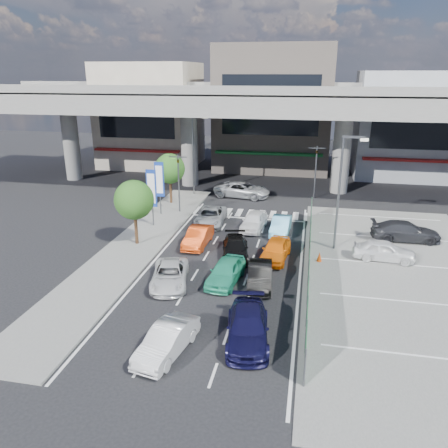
% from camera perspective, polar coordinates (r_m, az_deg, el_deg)
% --- Properties ---
extents(ground, '(120.00, 120.00, 0.00)m').
position_cam_1_polar(ground, '(26.92, -0.53, -6.97)').
color(ground, black).
rests_on(ground, ground).
extents(parking_lot, '(12.00, 28.00, 0.06)m').
position_cam_1_polar(parking_lot, '(28.86, 22.41, -6.58)').
color(parking_lot, '#61625F').
rests_on(parking_lot, ground).
extents(sidewalk_left, '(4.00, 30.00, 0.12)m').
position_cam_1_polar(sidewalk_left, '(32.36, -11.27, -2.58)').
color(sidewalk_left, '#61625F').
rests_on(sidewalk_left, ground).
extents(fence_run, '(0.16, 22.00, 1.80)m').
position_cam_1_polar(fence_run, '(26.97, 11.05, -5.19)').
color(fence_run, '#1E5A31').
rests_on(fence_run, ground).
extents(expressway, '(64.00, 14.00, 10.75)m').
position_cam_1_polar(expressway, '(45.99, 5.30, 15.30)').
color(expressway, slate).
rests_on(expressway, ground).
extents(building_west, '(12.00, 10.90, 13.00)m').
position_cam_1_polar(building_west, '(59.66, -9.56, 13.83)').
color(building_west, gray).
rests_on(building_west, ground).
extents(building_center, '(14.00, 10.90, 15.00)m').
position_cam_1_polar(building_center, '(56.97, 6.53, 14.73)').
color(building_center, gray).
rests_on(building_center, ground).
extents(building_east, '(12.00, 10.90, 12.00)m').
position_cam_1_polar(building_east, '(56.96, 22.96, 11.86)').
color(building_east, gray).
rests_on(building_east, ground).
extents(traffic_light_left, '(1.60, 1.24, 5.20)m').
position_cam_1_polar(traffic_light_left, '(38.18, -5.99, 7.13)').
color(traffic_light_left, '#595B60').
rests_on(traffic_light_left, ground).
extents(traffic_light_right, '(1.60, 1.24, 5.20)m').
position_cam_1_polar(traffic_light_right, '(43.36, 11.97, 8.28)').
color(traffic_light_right, '#595B60').
rests_on(traffic_light_right, ground).
extents(street_lamp_right, '(1.65, 0.22, 8.00)m').
position_cam_1_polar(street_lamp_right, '(30.54, 15.19, 5.09)').
color(street_lamp_right, '#595B60').
rests_on(street_lamp_right, ground).
extents(street_lamp_left, '(1.65, 0.22, 8.00)m').
position_cam_1_polar(street_lamp_left, '(43.72, -3.85, 9.85)').
color(street_lamp_left, '#595B60').
rests_on(street_lamp_left, ground).
extents(signboard_near, '(0.80, 0.14, 4.70)m').
position_cam_1_polar(signboard_near, '(35.02, -9.44, 4.40)').
color(signboard_near, '#595B60').
rests_on(signboard_near, ground).
extents(signboard_far, '(0.80, 0.14, 4.70)m').
position_cam_1_polar(signboard_far, '(37.88, -8.43, 5.58)').
color(signboard_far, '#595B60').
rests_on(signboard_far, ground).
extents(tree_near, '(2.80, 2.80, 4.80)m').
position_cam_1_polar(tree_near, '(31.30, -11.67, 3.08)').
color(tree_near, '#382314').
rests_on(tree_near, ground).
extents(tree_far, '(2.80, 2.80, 4.80)m').
position_cam_1_polar(tree_far, '(41.10, -7.08, 7.18)').
color(tree_far, '#382314').
rests_on(tree_far, ground).
extents(hatch_white_back_mid, '(2.16, 4.21, 1.32)m').
position_cam_1_polar(hatch_white_back_mid, '(20.14, -7.48, -14.86)').
color(hatch_white_back_mid, silver).
rests_on(hatch_white_back_mid, ground).
extents(minivan_navy_back, '(2.57, 4.98, 1.38)m').
position_cam_1_polar(minivan_navy_back, '(20.85, 3.11, -13.31)').
color(minivan_navy_back, black).
rests_on(minivan_navy_back, ground).
extents(sedan_white_mid_left, '(2.95, 4.74, 1.22)m').
position_cam_1_polar(sedan_white_mid_left, '(25.99, -7.11, -6.64)').
color(sedan_white_mid_left, silver).
rests_on(sedan_white_mid_left, ground).
extents(taxi_teal_mid, '(2.10, 4.22, 1.38)m').
position_cam_1_polar(taxi_teal_mid, '(26.06, 0.23, -6.21)').
color(taxi_teal_mid, '#2CAD84').
rests_on(taxi_teal_mid, ground).
extents(hatch_black_mid_right, '(1.71, 4.00, 1.28)m').
position_cam_1_polar(hatch_black_mid_right, '(25.79, 4.72, -6.69)').
color(hatch_black_mid_right, black).
rests_on(hatch_black_mid_right, ground).
extents(taxi_orange_left, '(1.50, 4.08, 1.33)m').
position_cam_1_polar(taxi_orange_left, '(31.47, -3.41, -1.67)').
color(taxi_orange_left, '#C43A0F').
rests_on(taxi_orange_left, ground).
extents(sedan_black_mid, '(2.48, 4.49, 1.23)m').
position_cam_1_polar(sedan_black_mid, '(29.55, 1.49, -3.19)').
color(sedan_black_mid, black).
rests_on(sedan_black_mid, ground).
extents(taxi_orange_right, '(2.03, 4.20, 1.38)m').
position_cam_1_polar(taxi_orange_right, '(29.33, 6.77, -3.34)').
color(taxi_orange_right, orange).
rests_on(taxi_orange_right, ground).
extents(wagon_silver_front_left, '(2.47, 4.94, 1.34)m').
position_cam_1_polar(wagon_silver_front_left, '(35.77, -1.77, 0.97)').
color(wagon_silver_front_left, '#9B9FA2').
rests_on(wagon_silver_front_left, ground).
extents(sedan_white_front_mid, '(2.07, 4.21, 1.38)m').
position_cam_1_polar(sedan_white_front_mid, '(34.73, 3.91, 0.40)').
color(sedan_white_front_mid, white).
rests_on(sedan_white_front_mid, ground).
extents(kei_truck_front_right, '(1.51, 3.98, 1.29)m').
position_cam_1_polar(kei_truck_front_right, '(34.11, 7.44, -0.16)').
color(kei_truck_front_right, '#6DC2E8').
rests_on(kei_truck_front_right, ground).
extents(crossing_wagon_silver, '(5.79, 3.23, 1.53)m').
position_cam_1_polar(crossing_wagon_silver, '(43.73, 2.40, 4.51)').
color(crossing_wagon_silver, '#97999E').
rests_on(crossing_wagon_silver, ground).
extents(parked_sedan_white, '(4.11, 1.91, 1.36)m').
position_cam_1_polar(parked_sedan_white, '(30.75, 20.17, -3.26)').
color(parked_sedan_white, white).
rests_on(parked_sedan_white, parking_lot).
extents(parked_sedan_dgrey, '(4.99, 2.19, 1.43)m').
position_cam_1_polar(parked_sedan_dgrey, '(34.86, 22.63, -0.88)').
color(parked_sedan_dgrey, '#292A2E').
rests_on(parked_sedan_dgrey, parking_lot).
extents(traffic_cone, '(0.34, 0.34, 0.65)m').
position_cam_1_polar(traffic_cone, '(29.48, 12.35, -4.19)').
color(traffic_cone, '#D1440B').
rests_on(traffic_cone, parking_lot).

